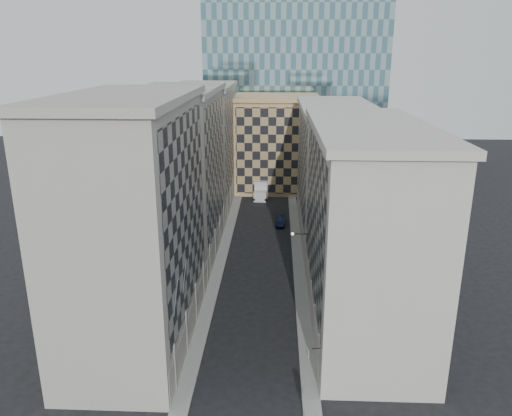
# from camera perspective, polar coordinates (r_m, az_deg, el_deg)

# --- Properties ---
(ground) EXTENTS (260.00, 260.00, 0.00)m
(ground) POSITION_cam_1_polar(r_m,az_deg,el_deg) (42.22, -1.22, -22.55)
(ground) COLOR black
(ground) RESTS_ON ground
(sidewalk_west) EXTENTS (1.50, 100.00, 0.15)m
(sidewalk_west) POSITION_cam_1_polar(r_m,az_deg,el_deg) (68.29, -4.05, -5.90)
(sidewalk_west) COLOR gray
(sidewalk_west) RESTS_ON ground
(sidewalk_east) EXTENTS (1.50, 100.00, 0.15)m
(sidewalk_east) POSITION_cam_1_polar(r_m,az_deg,el_deg) (67.95, 4.83, -6.05)
(sidewalk_east) COLOR gray
(sidewalk_east) RESTS_ON ground
(bldg_left_a) EXTENTS (10.80, 22.80, 23.70)m
(bldg_left_a) POSITION_cam_1_polar(r_m,az_deg,el_deg) (47.71, -13.62, -1.76)
(bldg_left_a) COLOR #A19C91
(bldg_left_a) RESTS_ON ground
(bldg_left_b) EXTENTS (10.80, 22.80, 22.70)m
(bldg_left_b) POSITION_cam_1_polar(r_m,az_deg,el_deg) (68.40, -8.68, 3.92)
(bldg_left_b) COLOR gray
(bldg_left_b) RESTS_ON ground
(bldg_left_c) EXTENTS (10.80, 22.80, 21.70)m
(bldg_left_c) POSITION_cam_1_polar(r_m,az_deg,el_deg) (89.71, -6.03, 6.93)
(bldg_left_c) COLOR #A19C91
(bldg_left_c) RESTS_ON ground
(bldg_right_a) EXTENTS (10.80, 26.80, 20.70)m
(bldg_right_a) POSITION_cam_1_polar(r_m,az_deg,el_deg) (50.90, 12.12, -2.22)
(bldg_right_a) COLOR #B5AFA6
(bldg_right_a) RESTS_ON ground
(bldg_right_b) EXTENTS (10.80, 28.80, 19.70)m
(bldg_right_b) POSITION_cam_1_polar(r_m,az_deg,el_deg) (76.72, 8.91, 4.26)
(bldg_right_b) COLOR #B5AFA6
(bldg_right_b) RESTS_ON ground
(tan_block) EXTENTS (16.80, 14.80, 18.80)m
(tan_block) POSITION_cam_1_polar(r_m,az_deg,el_deg) (101.69, 2.31, 7.47)
(tan_block) COLOR tan
(tan_block) RESTS_ON ground
(church_tower) EXTENTS (7.20, 7.20, 51.50)m
(church_tower) POSITION_cam_1_polar(r_m,az_deg,el_deg) (114.25, 1.40, 17.41)
(church_tower) COLOR #2F2924
(church_tower) RESTS_ON ground
(flagpoles_left) EXTENTS (0.10, 6.33, 2.33)m
(flagpoles_left) POSITION_cam_1_polar(r_m,az_deg,el_deg) (43.54, -8.65, -8.83)
(flagpoles_left) COLOR gray
(flagpoles_left) RESTS_ON ground
(bracket_lamp) EXTENTS (1.98, 0.36, 0.36)m
(bracket_lamp) POSITION_cam_1_polar(r_m,az_deg,el_deg) (60.06, 4.37, -2.97)
(bracket_lamp) COLOR black
(bracket_lamp) RESTS_ON ground
(box_truck) EXTENTS (2.82, 6.21, 3.33)m
(box_truck) POSITION_cam_1_polar(r_m,az_deg,el_deg) (96.33, 0.61, 2.04)
(box_truck) COLOR silver
(box_truck) RESTS_ON ground
(dark_car) EXTENTS (1.58, 4.26, 1.39)m
(dark_car) POSITION_cam_1_polar(r_m,az_deg,el_deg) (81.31, 2.82, -1.50)
(dark_car) COLOR black
(dark_car) RESTS_ON ground
(shop_sign) EXTENTS (1.14, 0.63, 0.70)m
(shop_sign) POSITION_cam_1_polar(r_m,az_deg,el_deg) (42.36, 6.02, -16.02)
(shop_sign) COLOR black
(shop_sign) RESTS_ON ground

